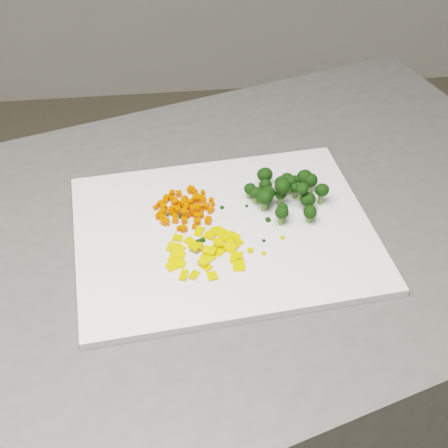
{
  "coord_description": "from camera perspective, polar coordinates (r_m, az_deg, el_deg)",
  "views": [
    {
      "loc": [
        -0.18,
        -0.62,
        1.5
      ],
      "look_at": [
        -0.11,
        0.03,
        0.92
      ],
      "focal_mm": 50.0,
      "sensor_mm": 36.0,
      "label": 1
    }
  ],
  "objects": [
    {
      "name": "carrot_cube_45",
      "position": [
        0.89,
        -4.24,
        1.28
      ],
      "size": [
        0.01,
        0.01,
        0.01
      ],
      "primitive_type": "cube",
      "rotation": [
        0.0,
        0.0,
        1.5
      ],
      "color": "#EA4202",
      "rests_on": "carrot_pile"
    },
    {
      "name": "carrot_cube_59",
      "position": [
        0.92,
        -2.45,
        2.37
      ],
      "size": [
        0.01,
        0.01,
        0.01
      ],
      "primitive_type": "cube",
      "rotation": [
        0.0,
        0.0,
        0.08
      ],
      "color": "#EA4202",
      "rests_on": "carrot_pile"
    },
    {
      "name": "carrot_cube_75",
      "position": [
        0.93,
        -5.28,
        2.36
      ],
      "size": [
        0.01,
        0.01,
        0.01
      ],
      "primitive_type": "cube",
      "rotation": [
        0.0,
        0.0,
        2.73
      ],
      "color": "#EA4202",
      "rests_on": "carrot_pile"
    },
    {
      "name": "carrot_cube_19",
      "position": [
        0.89,
        -2.55,
        1.34
      ],
      "size": [
        0.01,
        0.01,
        0.01
      ],
      "primitive_type": "cube",
      "rotation": [
        0.0,
        0.0,
        2.2
      ],
      "color": "#EA4202",
      "rests_on": "carrot_pile"
    },
    {
      "name": "broccoli_floret_3",
      "position": [
        0.92,
        8.86,
        2.69
      ],
      "size": [
        0.03,
        0.03,
        0.03
      ],
      "primitive_type": null,
      "color": "black",
      "rests_on": "broccoli_pile"
    },
    {
      "name": "carrot_cube_35",
      "position": [
        0.93,
        -4.79,
        2.32
      ],
      "size": [
        0.01,
        0.01,
        0.01
      ],
      "primitive_type": "cube",
      "rotation": [
        0.0,
        0.0,
        1.71
      ],
      "color": "#EA4202",
      "rests_on": "carrot_pile"
    },
    {
      "name": "pepper_chunk_33",
      "position": [
        0.84,
        -0.53,
        -2.58
      ],
      "size": [
        0.02,
        0.02,
        0.0
      ],
      "primitive_type": "cube",
      "rotation": [
        0.06,
        -0.04,
        0.66
      ],
      "color": "#E4AD0C",
      "rests_on": "pepper_pile"
    },
    {
      "name": "pepper_chunk_34",
      "position": [
        0.87,
        -2.3,
        -0.71
      ],
      "size": [
        0.02,
        0.02,
        0.01
      ],
      "primitive_type": "cube",
      "rotation": [
        -0.13,
        -0.13,
        1.12
      ],
      "color": "#E4AD0C",
      "rests_on": "pepper_pile"
    },
    {
      "name": "carrot_cube_66",
      "position": [
        0.91,
        -3.29,
        1.45
      ],
      "size": [
        0.01,
        0.01,
        0.01
      ],
      "primitive_type": "cube",
      "rotation": [
        0.0,
        0.0,
        1.87
      ],
      "color": "#EA4202",
      "rests_on": "carrot_pile"
    },
    {
      "name": "carrot_cube_21",
      "position": [
        0.91,
        -2.73,
        2.29
      ],
      "size": [
        0.01,
        0.01,
        0.01
      ],
      "primitive_type": "cube",
      "rotation": [
        0.0,
        0.0,
        1.47
      ],
      "color": "#EA4202",
      "rests_on": "carrot_pile"
    },
    {
      "name": "carrot_cube_30",
      "position": [
        0.89,
        -2.83,
        1.4
      ],
      "size": [
        0.01,
        0.01,
        0.01
      ],
      "primitive_type": "cube",
      "rotation": [
        0.0,
        0.0,
        3.08
      ],
      "color": "#EA4202",
      "rests_on": "carrot_pile"
    },
    {
      "name": "broccoli_floret_9",
      "position": [
        0.91,
        5.16,
        2.44
      ],
      "size": [
        0.02,
        0.02,
        0.03
      ],
      "primitive_type": null,
      "color": "black",
      "rests_on": "broccoli_pile"
    },
    {
      "name": "carrot_cube_54",
      "position": [
        0.92,
        -2.19,
        2.39
      ],
      "size": [
        0.01,
        0.01,
        0.01
      ],
      "primitive_type": "cube",
      "rotation": [
        0.0,
        0.0,
        3.06
      ],
      "color": "#EA4202",
      "rests_on": "carrot_pile"
    },
    {
      "name": "carrot_cube_65",
      "position": [
        0.9,
        -1.32,
        1.15
      ],
      "size": [
        0.01,
        0.01,
        0.01
      ],
      "primitive_type": "cube",
      "rotation": [
        0.0,
        0.0,
        0.16
      ],
      "color": "#EA4202",
      "rests_on": "carrot_pile"
    },
    {
      "name": "broccoli_floret_8",
      "position": [
        0.94,
        7.83,
        3.68
      ],
      "size": [
        0.03,
        0.03,
        0.03
      ],
      "primitive_type": null,
      "color": "black",
      "rests_on": "broccoli_pile"
    },
    {
      "name": "stray_bit_7",
      "position": [
        0.89,
        4.05,
        0.39
      ],
      "size": [
        0.01,
        0.01,
        0.0
      ],
      "primitive_type": "cube",
      "rotation": [
        0.0,
        0.0,
        1.78
      ],
      "color": "black",
      "rests_on": "cutting_board"
    },
    {
      "name": "pepper_chunk_30",
      "position": [
        0.86,
        0.51,
        -1.39
      ],
      "size": [
        0.02,
        0.01,
        0.01
      ],
      "primitive_type": "cube",
      "rotation": [
        0.09,
        0.1,
        0.11
      ],
      "color": "#E4AD0C",
      "rests_on": "pepper_pile"
    },
    {
      "name": "stray_bit_15",
      "position": [
        0.92,
        -2.02,
        2.09
      ],
      "size": [
        0.01,
        0.01,
        0.0
      ],
      "primitive_type": "cube",
      "rotation": [
        0.0,
        0.0,
        2.81
      ],
      "color": "#EA4202",
      "rests_on": "cutting_board"
    },
    {
      "name": "broccoli_floret_12",
      "position": [
        0.94,
        5.72,
        3.81
      ],
      "size": [
        0.02,
        0.02,
        0.03
      ],
      "primitive_type": null,
      "color": "black",
      "rests_on": "broccoli_pile"
    },
    {
      "name": "broccoli_floret_19",
      "position": [
        0.89,
        7.81,
        0.83
      ],
      "size": [
        0.03,
        0.03,
        0.03
      ],
      "primitive_type": null,
      "color": "black",
      "rests_on": "broccoli_pile"
    },
    {
      "name": "carrot_cube_16",
      "position": [
        0.94,
        -2.85,
        2.96
      ],
      "size": [
        0.01,
        0.01,
        0.01
      ],
      "primitive_type": "cube",
      "rotation": [
        0.0,
        0.0,
        0.4
      ],
      "color": "#EA4202",
      "rests_on": "carrot_pile"
    },
    {
      "name": "pepper_chunk_25",
      "position": [
        0.86,
        -3.16,
        -1.61
      ],
      "size": [
        0.02,
        0.02,
        0.01
      ],
      "primitive_type": "cube",
      "rotation": [
        -0.03,
        -0.09,
        0.59
      ],
      "color": "#E4AD0C",
      "rests_on": "pepper_pile"
    },
    {
      "name": "carrot_cube_37",
      "position": [
        0.92,
        -2.08,
        2.42
      ],
      "size": [
        0.01,
        0.01,
        0.01
      ],
      "primitive_type": "cube",
      "rotation": [
        0.0,
        0.0,
        0.11
      ],
      "color": "#EA4202",
      "rests_on": "carrot_pile"
    },
    {
      "name": "broccoli_floret_21",
      "position": [
        0.92,
        2.36,
        3.0
      ],
      "size": [
        0.02,
        0.02,
        0.02
      ],
      "primitive_type": null,
      "color": "black",
      "rests_on": "broccoli_pile"
    },
    {
      "name": "carrot_cube_20",
      "position": [
        0.88,
        -1.45,
        0.22
      ],
      "size": [
        0.01,
        0.01,
        0.01
      ],
      "primitive_type": "cube",
      "rotation": [
        0.0,
        0.0,
        2.89
      ],
      "color": "#EA4202",
      "rests_on": "carrot_pile"
    },
    {
      "name": "pepper_chunk_19",
      "position": [
        0.86,
        0.25,
        -1.12
      ],
      "size": [
        0.02,
        0.02,
        0.01
      ],
      "primitive_type": "cube",
      "rotation": [
        -0.1,
        -0.14,
        0.12
      ],
      "color": "#E4AD0C",
      "rests_on": "pepper_pile"
    },
    {
      "name": "carrot_cube_48",
      "position": [
        0.89,
        -2.38,
        0.7
      ],
      "size": [
        0.01,
        0.01,
        0.01
      ],
      "primitive_type": "cube",
      "rotation": [
        0.0,
        0.0,
        1.04
      ],
      "color": "#EA4202",
      "rests_on": "carrot_pile"
    },
    {
      "name": "stray_bit_13",
      "position": [
        0.9,
        -5.18,
        0.79
      ],
      "size": [
        0.0,
        0.0,
        0.0
      ],
      "primitive_type": "cube",
      "rotation": [
        0.0,
        0.0,
        1.8
      ],
      "color": "black",
      "rests_on": "cutting_board"
    },
    {
      "name": "stray_bit_3",
      "position": [
        0.85,
        -2.4,
        -1.66
      ],
      "size": [
        0.01,
        0.01,
        0.0
      ],
      "primitive_type": "cube",
      "rotation": [
        0.0,
        0.0,
        1.92
      ],
      "color": "black",
      "rests_on": "cutting_board"
    },
    {
      "name": "stray_bit_4",
      "position": [
        0.91,
        -0.18,
        1.52
      ],
      "size": [
        0.01,
        0.01,
        0.0
      ],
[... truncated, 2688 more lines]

